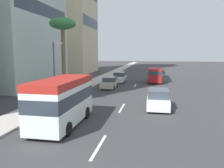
{
  "coord_description": "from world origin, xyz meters",
  "views": [
    {
      "loc": [
        -5.06,
        -2.71,
        4.8
      ],
      "look_at": [
        16.56,
        1.38,
        1.75
      ],
      "focal_mm": 35.73,
      "sensor_mm": 36.0,
      "label": 1
    }
  ],
  "objects_px": {
    "car_lead": "(109,83)",
    "palm_tree": "(63,28)",
    "pedestrian_near_lamp": "(66,85)",
    "pedestrian_mid_block": "(76,84)",
    "car_third": "(119,77)",
    "car_second": "(158,99)",
    "minibus_fourth": "(62,100)",
    "street_lamp": "(55,65)",
    "van_fifth": "(155,75)"
  },
  "relations": [
    {
      "from": "van_fifth",
      "to": "palm_tree",
      "type": "bearing_deg",
      "value": 136.8
    },
    {
      "from": "pedestrian_mid_block",
      "to": "palm_tree",
      "type": "height_order",
      "value": "palm_tree"
    },
    {
      "from": "van_fifth",
      "to": "minibus_fourth",
      "type": "bearing_deg",
      "value": 165.16
    },
    {
      "from": "car_third",
      "to": "pedestrian_mid_block",
      "type": "relative_size",
      "value": 2.74
    },
    {
      "from": "car_second",
      "to": "van_fifth",
      "type": "xyz_separation_m",
      "value": [
        17.2,
        0.22,
        0.56
      ]
    },
    {
      "from": "minibus_fourth",
      "to": "van_fifth",
      "type": "relative_size",
      "value": 1.38
    },
    {
      "from": "car_third",
      "to": "van_fifth",
      "type": "height_order",
      "value": "van_fifth"
    },
    {
      "from": "car_second",
      "to": "van_fifth",
      "type": "bearing_deg",
      "value": 0.74
    },
    {
      "from": "pedestrian_near_lamp",
      "to": "pedestrian_mid_block",
      "type": "relative_size",
      "value": 1.08
    },
    {
      "from": "car_lead",
      "to": "minibus_fourth",
      "type": "relative_size",
      "value": 0.66
    },
    {
      "from": "car_lead",
      "to": "van_fifth",
      "type": "bearing_deg",
      "value": 138.28
    },
    {
      "from": "car_lead",
      "to": "pedestrian_near_lamp",
      "type": "distance_m",
      "value": 6.75
    },
    {
      "from": "palm_tree",
      "to": "car_third",
      "type": "bearing_deg",
      "value": -24.45
    },
    {
      "from": "van_fifth",
      "to": "pedestrian_near_lamp",
      "type": "height_order",
      "value": "van_fifth"
    },
    {
      "from": "van_fifth",
      "to": "palm_tree",
      "type": "xyz_separation_m",
      "value": [
        -11.58,
        10.88,
        6.41
      ]
    },
    {
      "from": "car_lead",
      "to": "street_lamp",
      "type": "relative_size",
      "value": 0.73
    },
    {
      "from": "pedestrian_near_lamp",
      "to": "pedestrian_mid_block",
      "type": "height_order",
      "value": "pedestrian_near_lamp"
    },
    {
      "from": "van_fifth",
      "to": "pedestrian_mid_block",
      "type": "xyz_separation_m",
      "value": [
        -10.95,
        9.65,
        -0.35
      ]
    },
    {
      "from": "pedestrian_near_lamp",
      "to": "street_lamp",
      "type": "height_order",
      "value": "street_lamp"
    },
    {
      "from": "car_second",
      "to": "pedestrian_mid_block",
      "type": "distance_m",
      "value": 11.69
    },
    {
      "from": "car_lead",
      "to": "palm_tree",
      "type": "xyz_separation_m",
      "value": [
        -4.63,
        4.67,
        7.03
      ]
    },
    {
      "from": "street_lamp",
      "to": "van_fifth",
      "type": "bearing_deg",
      "value": -26.33
    },
    {
      "from": "car_lead",
      "to": "pedestrian_mid_block",
      "type": "relative_size",
      "value": 2.65
    },
    {
      "from": "minibus_fourth",
      "to": "pedestrian_near_lamp",
      "type": "bearing_deg",
      "value": -158.76
    },
    {
      "from": "pedestrian_mid_block",
      "to": "pedestrian_near_lamp",
      "type": "bearing_deg",
      "value": 12.47
    },
    {
      "from": "pedestrian_mid_block",
      "to": "car_third",
      "type": "bearing_deg",
      "value": -156.7
    },
    {
      "from": "car_third",
      "to": "van_fifth",
      "type": "relative_size",
      "value": 0.93
    },
    {
      "from": "car_second",
      "to": "minibus_fourth",
      "type": "height_order",
      "value": "minibus_fourth"
    },
    {
      "from": "minibus_fourth",
      "to": "street_lamp",
      "type": "relative_size",
      "value": 1.12
    },
    {
      "from": "pedestrian_near_lamp",
      "to": "street_lamp",
      "type": "xyz_separation_m",
      "value": [
        -5.86,
        -1.47,
        2.66
      ]
    },
    {
      "from": "street_lamp",
      "to": "car_second",
      "type": "bearing_deg",
      "value": -84.53
    },
    {
      "from": "car_lead",
      "to": "street_lamp",
      "type": "height_order",
      "value": "street_lamp"
    },
    {
      "from": "car_lead",
      "to": "car_second",
      "type": "relative_size",
      "value": 0.9
    },
    {
      "from": "van_fifth",
      "to": "car_second",
      "type": "bearing_deg",
      "value": -179.26
    },
    {
      "from": "pedestrian_near_lamp",
      "to": "street_lamp",
      "type": "relative_size",
      "value": 0.3
    },
    {
      "from": "car_second",
      "to": "street_lamp",
      "type": "xyz_separation_m",
      "value": [
        -0.88,
        9.17,
        2.95
      ]
    },
    {
      "from": "palm_tree",
      "to": "pedestrian_near_lamp",
      "type": "bearing_deg",
      "value": -143.9
    },
    {
      "from": "car_lead",
      "to": "car_second",
      "type": "distance_m",
      "value": 12.1
    },
    {
      "from": "car_lead",
      "to": "car_third",
      "type": "distance_m",
      "value": 6.52
    },
    {
      "from": "minibus_fourth",
      "to": "pedestrian_mid_block",
      "type": "bearing_deg",
      "value": -164.04
    },
    {
      "from": "palm_tree",
      "to": "pedestrian_mid_block",
      "type": "bearing_deg",
      "value": -62.68
    },
    {
      "from": "car_lead",
      "to": "pedestrian_mid_block",
      "type": "distance_m",
      "value": 5.28
    },
    {
      "from": "pedestrian_mid_block",
      "to": "palm_tree",
      "type": "bearing_deg",
      "value": -19.32
    },
    {
      "from": "minibus_fourth",
      "to": "palm_tree",
      "type": "xyz_separation_m",
      "value": [
        11.62,
        4.73,
        6.04
      ]
    },
    {
      "from": "minibus_fourth",
      "to": "car_third",
      "type": "bearing_deg",
      "value": 179.16
    },
    {
      "from": "pedestrian_mid_block",
      "to": "street_lamp",
      "type": "distance_m",
      "value": 7.67
    },
    {
      "from": "pedestrian_near_lamp",
      "to": "palm_tree",
      "type": "distance_m",
      "value": 6.72
    },
    {
      "from": "van_fifth",
      "to": "pedestrian_mid_block",
      "type": "distance_m",
      "value": 14.6
    },
    {
      "from": "car_lead",
      "to": "car_second",
      "type": "bearing_deg",
      "value": 32.1
    },
    {
      "from": "minibus_fourth",
      "to": "pedestrian_mid_block",
      "type": "height_order",
      "value": "minibus_fourth"
    }
  ]
}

